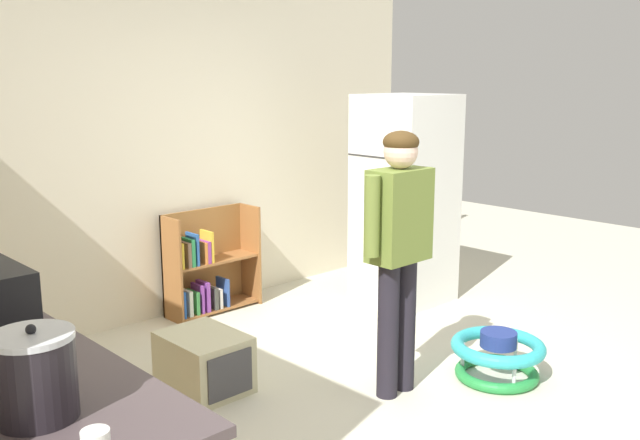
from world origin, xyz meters
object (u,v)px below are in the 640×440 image
at_px(pet_carrier, 204,362).
at_px(crock_pot, 35,376).
at_px(bookshelf, 206,269).
at_px(standing_person, 399,239).
at_px(refrigerator, 405,200).
at_px(baby_walker, 498,355).

xyz_separation_m(pet_carrier, crock_pot, (-1.56, -1.42, 0.86)).
relative_size(bookshelf, crock_pot, 2.78).
relative_size(pet_carrier, crock_pot, 1.81).
bearing_deg(standing_person, pet_carrier, 134.67).
relative_size(refrigerator, pet_carrier, 3.22).
distance_m(bookshelf, pet_carrier, 1.51).
relative_size(standing_person, pet_carrier, 2.94).
xyz_separation_m(bookshelf, pet_carrier, (-0.86, -1.23, -0.18)).
distance_m(baby_walker, pet_carrier, 1.88).
height_order(standing_person, baby_walker, standing_person).
height_order(standing_person, pet_carrier, standing_person).
bearing_deg(standing_person, refrigerator, 38.49).
bearing_deg(standing_person, bookshelf, 89.46).
xyz_separation_m(refrigerator, crock_pot, (-3.86, -1.73, 0.15)).
bearing_deg(bookshelf, pet_carrier, -125.04).
distance_m(refrigerator, crock_pot, 4.23).
relative_size(refrigerator, crock_pot, 5.82).
bearing_deg(bookshelf, crock_pot, -132.42).
bearing_deg(baby_walker, refrigerator, 60.84).
bearing_deg(refrigerator, pet_carrier, -172.35).
bearing_deg(refrigerator, crock_pot, -155.82).
relative_size(bookshelf, standing_person, 0.52).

